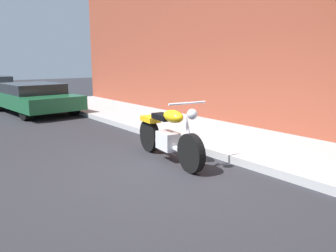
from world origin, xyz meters
TOP-DOWN VIEW (x-y plane):
  - ground_plane at (0.00, 0.00)m, footprint 60.00×60.00m
  - sidewalk at (0.00, 2.45)m, footprint 21.21×2.43m
  - motorcycle at (-0.50, 0.46)m, footprint 2.13×0.72m
  - parked_car_green at (-7.84, 0.19)m, footprint 4.22×2.22m

SIDE VIEW (x-z plane):
  - ground_plane at x=0.00m, z-range 0.00..0.00m
  - sidewalk at x=0.00m, z-range 0.00..0.14m
  - motorcycle at x=-0.50m, z-range -0.11..1.04m
  - parked_car_green at x=-7.84m, z-range 0.04..1.07m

